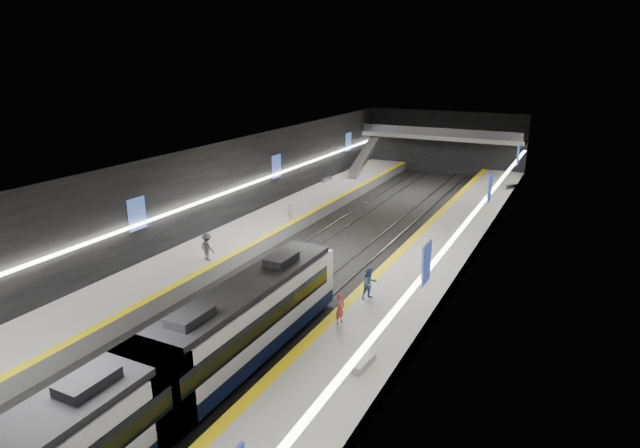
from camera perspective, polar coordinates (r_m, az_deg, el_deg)
The scene contains 25 objects.
ground at distance 39.80m, azimuth 0.26°, elevation -4.05°, with size 70.00×70.00×0.00m, color black.
ceiling at distance 37.60m, azimuth 0.27°, elevation 7.37°, with size 20.00×70.00×0.04m, color beige.
wall_left at distance 43.74m, azimuth -11.56°, elevation 3.10°, with size 0.04×70.00×8.00m, color black.
wall_right at distance 35.39m, azimuth 14.91°, elevation -0.57°, with size 0.04×70.00×8.00m, color black.
wall_back at distance 70.89m, azimuth 13.15°, elevation 8.46°, with size 20.00×0.04×8.00m, color black.
platform_left at distance 43.28m, azimuth -8.66°, elevation -1.74°, with size 5.00×70.00×1.00m, color slate.
tile_surface_left at distance 43.12m, azimuth -8.70°, elevation -1.10°, with size 5.00×70.00×0.02m, color #A1A19C.
tactile_strip_left at distance 41.93m, azimuth -6.24°, elevation -1.52°, with size 0.60×70.00×0.02m, color yellow.
platform_right at distance 37.12m, azimuth 10.71°, elevation -5.18°, with size 5.00×70.00×1.00m, color slate.
tile_surface_right at distance 36.93m, azimuth 10.76°, elevation -4.45°, with size 5.00×70.00×0.02m, color #A1A19C.
tactile_strip_right at distance 37.52m, azimuth 7.53°, elevation -3.90°, with size 0.60×70.00×0.02m, color yellow.
rails at distance 39.77m, azimuth 0.26°, elevation -3.96°, with size 6.52×70.00×0.12m.
train at distance 22.80m, azimuth -17.74°, elevation -16.49°, with size 2.69×27.79×3.60m.
ad_posters at distance 39.24m, azimuth 0.92°, elevation 2.56°, with size 19.94×53.50×2.20m.
cove_light_left at distance 43.67m, azimuth -11.33°, elevation 2.82°, with size 0.25×68.60×0.12m, color white.
cove_light_right at distance 35.48m, azimuth 14.57°, elevation -0.83°, with size 0.25×68.60×0.12m, color white.
mezzanine_bridge at distance 68.75m, azimuth 12.78°, elevation 9.09°, with size 20.00×3.00×1.50m.
escalator at distance 64.88m, azimuth 4.63°, elevation 7.06°, with size 1.20×8.00×0.60m, color #99999E.
bench_left_far at distance 60.77m, azimuth 0.73°, elevation 4.76°, with size 0.45×1.63×0.40m, color #99999E.
bench_right_near at distance 25.31m, azimuth 4.71°, elevation -14.61°, with size 0.45×1.63×0.40m, color #99999E.
bench_right_far at distance 60.87m, azimuth 19.53°, elevation 3.79°, with size 0.51×1.84×0.45m, color #99999E.
passenger_right_a at distance 28.62m, azimuth 2.15°, elevation -9.01°, with size 0.62×0.41×1.71m, color #B74446.
passenger_right_b at distance 31.43m, azimuth 5.30°, elevation -6.35°, with size 0.93×0.72×1.91m, color #48659C.
passenger_left_a at distance 45.83m, azimuth -3.23°, elevation 1.24°, with size 0.93×0.39×1.59m, color silver.
passenger_left_b at distance 37.83m, azimuth -11.94°, elevation -2.42°, with size 1.25×0.72×1.94m, color #44454D.
Camera 1 is at (16.52, -33.11, 14.65)m, focal length 30.00 mm.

